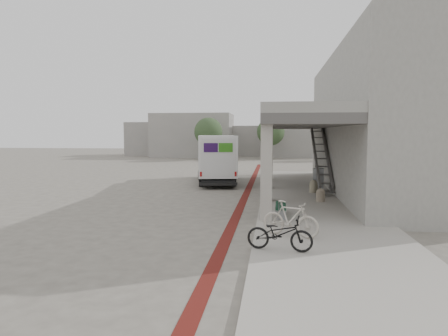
# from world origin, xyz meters

# --- Properties ---
(ground) EXTENTS (120.00, 120.00, 0.00)m
(ground) POSITION_xyz_m (0.00, 0.00, 0.00)
(ground) COLOR #625C54
(ground) RESTS_ON ground
(bike_lane_stripe) EXTENTS (0.35, 40.00, 0.01)m
(bike_lane_stripe) POSITION_xyz_m (1.00, 2.00, 0.01)
(bike_lane_stripe) COLOR #571611
(bike_lane_stripe) RESTS_ON ground
(sidewalk) EXTENTS (4.40, 28.00, 0.12)m
(sidewalk) POSITION_xyz_m (4.00, 0.00, 0.06)
(sidewalk) COLOR #A09A8F
(sidewalk) RESTS_ON ground
(transit_building) EXTENTS (7.60, 17.00, 7.00)m
(transit_building) POSITION_xyz_m (6.83, 4.50, 3.40)
(transit_building) COLOR gray
(transit_building) RESTS_ON ground
(distant_backdrop) EXTENTS (28.00, 10.00, 6.50)m
(distant_backdrop) POSITION_xyz_m (-2.84, 35.89, 2.70)
(distant_backdrop) COLOR gray
(distant_backdrop) RESTS_ON ground
(tree_left) EXTENTS (3.20, 3.20, 4.80)m
(tree_left) POSITION_xyz_m (-5.00, 28.00, 3.18)
(tree_left) COLOR #38281C
(tree_left) RESTS_ON ground
(tree_mid) EXTENTS (3.20, 3.20, 4.80)m
(tree_mid) POSITION_xyz_m (2.00, 30.00, 3.18)
(tree_mid) COLOR #38281C
(tree_mid) RESTS_ON ground
(tree_right) EXTENTS (3.20, 3.20, 4.80)m
(tree_right) POSITION_xyz_m (10.00, 29.00, 3.18)
(tree_right) COLOR #38281C
(tree_right) RESTS_ON ground
(fedex_truck) EXTENTS (3.18, 7.02, 2.89)m
(fedex_truck) POSITION_xyz_m (-1.15, 7.49, 1.54)
(fedex_truck) COLOR black
(fedex_truck) RESTS_ON ground
(bench) EXTENTS (0.38, 1.67, 0.39)m
(bench) POSITION_xyz_m (2.60, -2.69, 0.40)
(bench) COLOR gray
(bench) RESTS_ON sidewalk
(bollard_near) EXTENTS (0.38, 0.38, 0.56)m
(bollard_near) POSITION_xyz_m (4.35, 0.52, 0.40)
(bollard_near) COLOR gray
(bollard_near) RESTS_ON sidewalk
(bollard_far) EXTENTS (0.41, 0.41, 0.61)m
(bollard_far) POSITION_xyz_m (4.32, 3.21, 0.43)
(bollard_far) COLOR gray
(bollard_far) RESTS_ON sidewalk
(utility_cabinet) EXTENTS (0.60, 0.75, 1.15)m
(utility_cabinet) POSITION_xyz_m (4.60, 3.70, 0.69)
(utility_cabinet) COLOR gray
(utility_cabinet) RESTS_ON sidewalk
(bicycle_black) EXTENTS (1.72, 0.85, 0.86)m
(bicycle_black) POSITION_xyz_m (2.50, -6.92, 0.55)
(bicycle_black) COLOR black
(bicycle_black) RESTS_ON sidewalk
(bicycle_cream) EXTENTS (1.73, 1.13, 1.01)m
(bicycle_cream) POSITION_xyz_m (2.82, -5.49, 0.63)
(bicycle_cream) COLOR #BCB4A5
(bicycle_cream) RESTS_ON sidewalk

